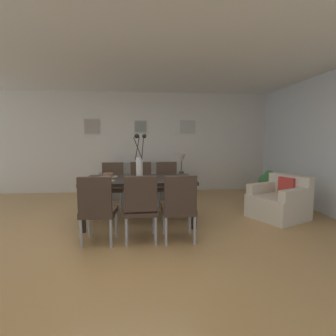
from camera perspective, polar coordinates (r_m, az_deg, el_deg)
ground_plane at (r=3.84m, az=-9.59°, el=-14.82°), size 9.00×9.00×0.00m
back_wall_panel at (r=6.83m, az=-7.87°, el=5.67°), size 9.00×0.10×2.60m
ceiling_panel at (r=4.17m, az=-9.92°, el=23.83°), size 9.00×7.20×0.08m
dining_table at (r=4.27m, az=-6.38°, el=-3.31°), size 1.80×0.98×0.74m
dining_chair_near_left at (r=3.49m, az=-15.52°, el=-8.34°), size 0.47×0.47×0.92m
dining_chair_near_right at (r=5.21m, az=-12.33°, el=-3.38°), size 0.44×0.44×0.92m
dining_chair_far_left at (r=3.45m, az=-6.15°, el=-8.31°), size 0.46×0.46×0.92m
dining_chair_far_right at (r=5.21m, az=-5.98°, el=-3.26°), size 0.47×0.47×0.92m
dining_chair_mid_left at (r=3.47m, az=2.56°, el=-8.21°), size 0.44×0.44×0.92m
dining_chair_mid_right at (r=5.21m, az=-0.23°, el=-3.23°), size 0.44×0.44×0.92m
centerpiece_vase at (r=4.23m, az=-6.43°, el=1.47°), size 0.21×0.23×0.73m
placemat_near_left at (r=4.09m, az=-14.04°, el=-2.81°), size 0.32×0.32×0.01m
bowl_near_left at (r=4.08m, az=-14.05°, el=-2.30°), size 0.17×0.17×0.07m
placemat_near_right at (r=4.52m, az=-13.22°, el=-1.92°), size 0.32×0.32×0.01m
bowl_near_right at (r=4.51m, az=-13.23°, el=-1.45°), size 0.17×0.17×0.07m
placemat_far_left at (r=4.04m, az=-6.44°, el=-2.76°), size 0.32×0.32×0.01m
bowl_far_left at (r=4.04m, az=-6.45°, el=-2.24°), size 0.17×0.17×0.07m
sofa at (r=6.23m, az=-6.77°, el=-3.82°), size 1.71×0.84×0.80m
side_table at (r=6.31m, az=2.99°, el=-3.84°), size 0.36×0.36×0.52m
table_lamp at (r=6.23m, az=3.02°, el=1.90°), size 0.22×0.22×0.51m
armchair at (r=4.94m, az=23.66°, el=-6.98°), size 1.06×1.06×0.75m
framed_picture_left at (r=6.89m, az=-16.75°, el=8.90°), size 0.38×0.03×0.40m
framed_picture_center at (r=6.76m, az=-6.17°, el=9.19°), size 0.33×0.03×0.33m
framed_picture_right at (r=6.86m, az=4.45°, el=9.16°), size 0.40×0.03×0.34m
potted_plant at (r=6.44m, az=21.17°, el=-3.05°), size 0.36×0.36×0.67m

